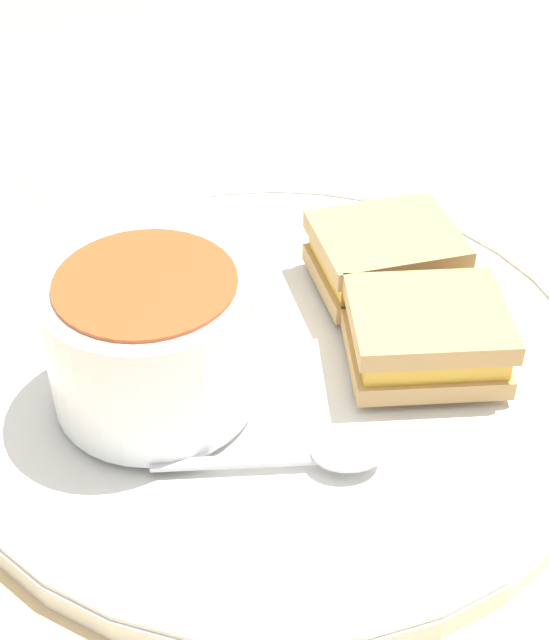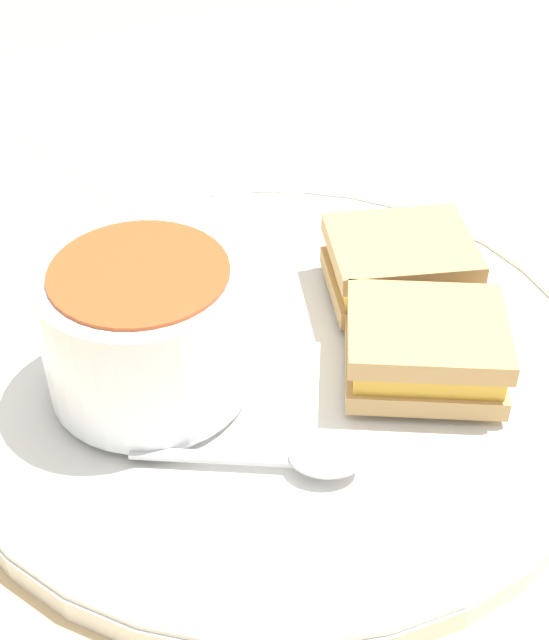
# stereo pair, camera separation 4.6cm
# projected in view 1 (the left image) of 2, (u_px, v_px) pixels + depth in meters

# --- Properties ---
(ground_plane) EXTENTS (2.40, 2.40, 0.00)m
(ground_plane) POSITION_uv_depth(u_px,v_px,m) (275.00, 373.00, 0.49)
(ground_plane) COLOR #D1B27F
(plate) EXTENTS (0.35, 0.35, 0.02)m
(plate) POSITION_uv_depth(u_px,v_px,m) (275.00, 360.00, 0.48)
(plate) COLOR white
(plate) RESTS_ON ground_plane
(soup_bowl) EXTENTS (0.10, 0.10, 0.07)m
(soup_bowl) POSITION_uv_depth(u_px,v_px,m) (152.00, 339.00, 0.43)
(soup_bowl) COLOR white
(soup_bowl) RESTS_ON plate
(spoon) EXTENTS (0.10, 0.08, 0.01)m
(spoon) POSITION_uv_depth(u_px,v_px,m) (331.00, 454.00, 0.41)
(spoon) COLOR silver
(spoon) RESTS_ON plate
(sandwich_half_near) EXTENTS (0.10, 0.10, 0.03)m
(sandwich_half_near) POSITION_uv_depth(u_px,v_px,m) (426.00, 335.00, 0.46)
(sandwich_half_near) COLOR tan
(sandwich_half_near) RESTS_ON plate
(sandwich_half_far) EXTENTS (0.10, 0.10, 0.03)m
(sandwich_half_far) POSITION_uv_depth(u_px,v_px,m) (385.00, 256.00, 0.51)
(sandwich_half_far) COLOR tan
(sandwich_half_far) RESTS_ON plate
(menu_sheet) EXTENTS (0.30, 0.34, 0.00)m
(menu_sheet) POSITION_uv_depth(u_px,v_px,m) (140.00, 99.00, 0.75)
(menu_sheet) COLOR white
(menu_sheet) RESTS_ON ground_plane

